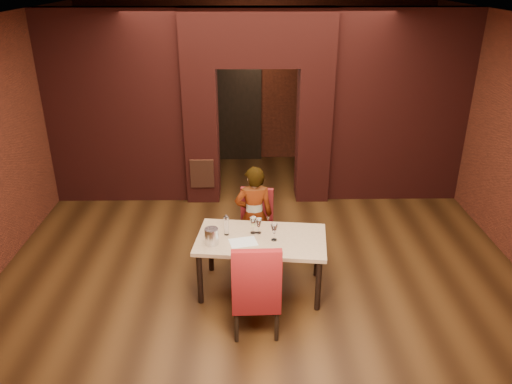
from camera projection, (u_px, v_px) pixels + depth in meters
floor at (260, 254)px, 7.16m from camera, size 8.00×8.00×0.00m
ceiling at (261, 19)px, 5.84m from camera, size 7.00×8.00×0.04m
wall_back at (256, 83)px, 10.15m from camera, size 7.00×0.04×3.20m
wall_front at (277, 378)px, 2.85m from camera, size 7.00×0.04×3.20m
pillar_left at (202, 135)px, 8.49m from camera, size 0.55×0.55×2.30m
pillar_right at (313, 134)px, 8.52m from camera, size 0.55×0.55×2.30m
lintel at (258, 37)px, 7.85m from camera, size 2.45×0.55×0.90m
wing_wall_left at (116, 109)px, 8.29m from camera, size 2.28×0.35×3.20m
wing_wall_right at (398, 108)px, 8.35m from camera, size 2.28×0.35×3.20m
vent_panel at (202, 174)px, 8.47m from camera, size 0.40×0.03×0.50m
rear_door at (237, 110)px, 10.31m from camera, size 0.90×0.08×2.10m
rear_door_frame at (237, 111)px, 10.27m from camera, size 1.02×0.04×2.22m
dining_table at (261, 264)px, 6.23m from camera, size 1.66×1.05×0.74m
chair_far at (255, 227)px, 6.85m from camera, size 0.51×0.51×0.99m
chair_near at (256, 286)px, 5.45m from camera, size 0.53×0.53×1.15m
person_seated at (254, 216)px, 6.69m from camera, size 0.55×0.39×1.42m
wine_glass_a at (253, 225)px, 6.15m from camera, size 0.09×0.09×0.21m
wine_glass_b at (259, 226)px, 6.16m from camera, size 0.08×0.08×0.20m
wine_glass_c at (274, 232)px, 5.99m from camera, size 0.09×0.09×0.21m
tasting_sheet at (243, 242)px, 5.98m from camera, size 0.37×0.30×0.00m
wine_bucket at (212, 236)px, 5.91m from camera, size 0.17×0.17×0.20m
water_bottle at (226, 225)px, 6.11m from camera, size 0.06×0.06×0.26m
potted_plant at (308, 245)px, 7.01m from camera, size 0.36×0.32×0.37m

